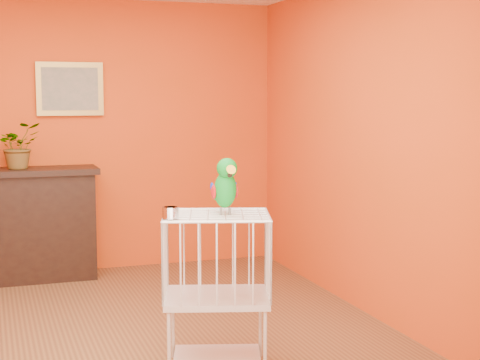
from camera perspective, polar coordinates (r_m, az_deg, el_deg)
name	(u,v)px	position (r m, az deg, el deg)	size (l,w,h in m)	color
ground	(112,344)	(5.22, -9.90, -12.42)	(4.50, 4.50, 0.00)	brown
room_shell	(107,112)	(4.94, -10.27, 5.24)	(4.50, 4.50, 4.50)	#DE4714
console_cabinet	(21,225)	(6.99, -16.64, -3.35)	(1.39, 0.50, 1.03)	black
potted_plant	(19,151)	(6.91, -16.79, 2.18)	(0.38, 0.42, 0.33)	#26722D
framed_picture	(70,89)	(7.14, -13.05, 6.90)	(0.62, 0.04, 0.50)	#B69241
birdcage	(217,290)	(4.56, -1.81, -8.50)	(0.74, 0.65, 0.97)	beige
feed_cup	(171,213)	(4.30, -5.41, -2.54)	(0.10, 0.10, 0.07)	silver
parrot	(225,186)	(4.41, -1.15, -0.44)	(0.17, 0.31, 0.35)	#59544C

